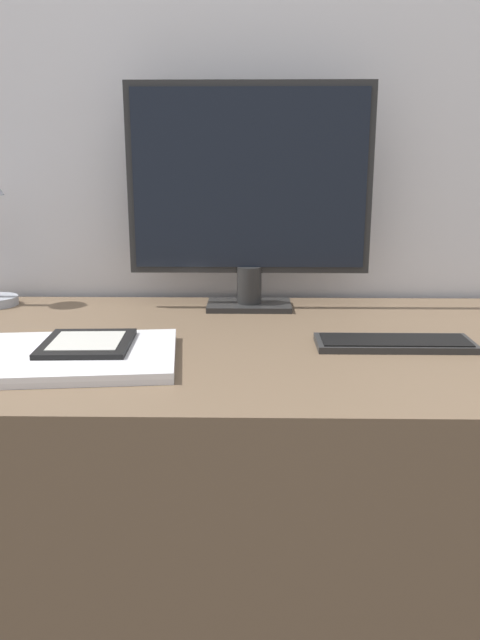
{
  "coord_description": "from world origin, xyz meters",
  "views": [
    {
      "loc": [
        0.03,
        -0.93,
        1.07
      ],
      "look_at": [
        0.01,
        0.09,
        0.81
      ],
      "focal_mm": 35.0,
      "sensor_mm": 36.0,
      "label": 1
    }
  ],
  "objects_px": {
    "keyboard": "(394,343)",
    "laptop": "(73,356)",
    "ereader": "(87,343)",
    "monitor": "(250,191)"
  },
  "relations": [
    {
      "from": "keyboard",
      "to": "ereader",
      "type": "xyz_separation_m",
      "value": [
        -0.53,
        -0.06,
        0.02
      ]
    },
    {
      "from": "ereader",
      "to": "keyboard",
      "type": "bearing_deg",
      "value": 6.95
    },
    {
      "from": "monitor",
      "to": "laptop",
      "type": "distance_m",
      "value": 0.54
    },
    {
      "from": "laptop",
      "to": "keyboard",
      "type": "bearing_deg",
      "value": 9.79
    },
    {
      "from": "monitor",
      "to": "keyboard",
      "type": "relative_size",
      "value": 1.89
    },
    {
      "from": "keyboard",
      "to": "ereader",
      "type": "relative_size",
      "value": 1.73
    },
    {
      "from": "keyboard",
      "to": "ereader",
      "type": "height_order",
      "value": "ereader"
    },
    {
      "from": "keyboard",
      "to": "laptop",
      "type": "relative_size",
      "value": 0.78
    },
    {
      "from": "laptop",
      "to": "ereader",
      "type": "height_order",
      "value": "ereader"
    },
    {
      "from": "laptop",
      "to": "ereader",
      "type": "distance_m",
      "value": 0.04
    }
  ]
}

